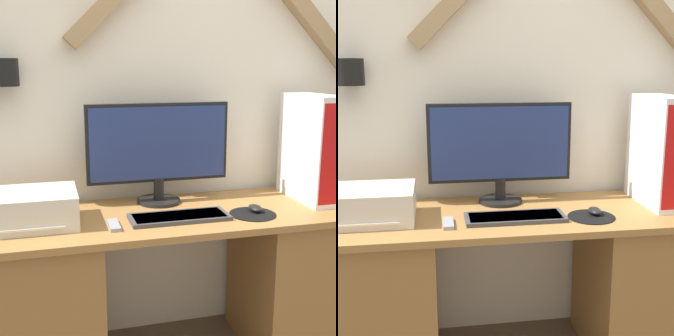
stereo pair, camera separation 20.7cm
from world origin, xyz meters
TOP-DOWN VIEW (x-y plane):
  - wall_back at (0.00, 0.64)m, footprint 6.40×0.18m
  - desk at (0.00, 0.30)m, footprint 1.70×0.59m
  - monitor at (-0.04, 0.48)m, footprint 0.69×0.21m
  - keyboard at (-0.02, 0.20)m, footprint 0.44×0.16m
  - mousepad at (0.32, 0.18)m, footprint 0.21×0.21m
  - mouse at (0.34, 0.21)m, footprint 0.06×0.09m
  - computer_tower at (0.70, 0.34)m, footprint 0.15×0.39m
  - printer at (-0.64, 0.29)m, footprint 0.38×0.31m
  - remote_control at (-0.31, 0.17)m, footprint 0.04×0.13m

SIDE VIEW (x-z plane):
  - desk at x=0.00m, z-range 0.01..0.76m
  - mousepad at x=0.32m, z-range 0.75..0.75m
  - remote_control at x=-0.31m, z-range 0.75..0.76m
  - keyboard at x=-0.02m, z-range 0.75..0.77m
  - mouse at x=0.34m, z-range 0.75..0.78m
  - printer at x=-0.64m, z-range 0.75..0.89m
  - computer_tower at x=0.70m, z-range 0.75..1.27m
  - monitor at x=-0.04m, z-range 0.78..1.26m
  - wall_back at x=0.00m, z-range -0.05..2.80m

